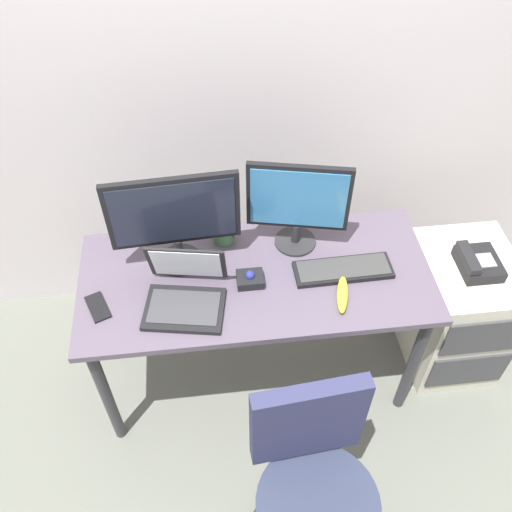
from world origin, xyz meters
name	(u,v)px	position (x,y,z in m)	size (l,w,h in m)	color
ground_plane	(256,370)	(0.00, 0.00, 0.00)	(8.00, 8.00, 0.00)	#62655C
back_wall	(237,50)	(0.00, 0.67, 1.40)	(6.00, 0.10, 2.80)	silver
desk	(256,289)	(0.00, 0.00, 0.66)	(1.47, 0.65, 0.75)	#514757
file_cabinet	(456,310)	(0.99, 0.03, 0.33)	(0.42, 0.53, 0.66)	beige
desk_phone	(477,263)	(0.98, 0.01, 0.69)	(0.17, 0.20, 0.09)	black
office_chair	(312,493)	(0.11, -0.79, 0.43)	(0.52, 0.52, 0.94)	black
monitor_main	(174,216)	(-0.31, 0.12, 1.02)	(0.52, 0.18, 0.45)	#262628
monitor_side	(298,203)	(0.19, 0.17, 0.99)	(0.42, 0.18, 0.42)	#262628
keyboard	(343,270)	(0.36, -0.02, 0.77)	(0.41, 0.14, 0.03)	black
laptop	(185,292)	(-0.29, -0.10, 0.81)	(0.36, 0.33, 0.23)	black
trackball_mouse	(250,279)	(-0.03, -0.03, 0.78)	(0.11, 0.09, 0.07)	black
coffee_mug	(223,231)	(-0.12, 0.22, 0.81)	(0.10, 0.09, 0.11)	#487E4E
cell_phone	(98,307)	(-0.64, -0.10, 0.76)	(0.07, 0.14, 0.01)	black
banana	(342,294)	(0.33, -0.16, 0.77)	(0.19, 0.04, 0.04)	yellow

